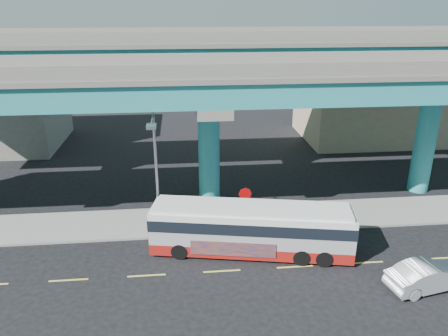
{
  "coord_description": "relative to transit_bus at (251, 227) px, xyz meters",
  "views": [
    {
      "loc": [
        -1.92,
        -20.09,
        13.48
      ],
      "look_at": [
        0.55,
        4.0,
        4.28
      ],
      "focal_mm": 35.0,
      "sensor_mm": 36.0,
      "label": 1
    }
  ],
  "objects": [
    {
      "name": "stop_sign",
      "position": [
        0.03,
        2.73,
        0.52
      ],
      "size": [
        0.81,
        0.08,
        2.71
      ],
      "rotation": [
        0.0,
        0.0,
        -0.4
      ],
      "color": "gray",
      "rests_on": "sidewalk"
    },
    {
      "name": "sedan",
      "position": [
        8.29,
        -4.25,
        -0.88
      ],
      "size": [
        3.23,
        4.94,
        1.43
      ],
      "primitive_type": "imported",
      "rotation": [
        0.0,
        0.0,
        1.77
      ],
      "color": "#BABAC0",
      "rests_on": "ground"
    },
    {
      "name": "transit_bus",
      "position": [
        0.0,
        0.0,
        0.0
      ],
      "size": [
        11.58,
        4.61,
        2.91
      ],
      "rotation": [
        0.0,
        0.0,
        -0.2
      ],
      "color": "maroon",
      "rests_on": "ground"
    },
    {
      "name": "ground",
      "position": [
        -1.85,
        -1.45,
        -1.59
      ],
      "size": [
        120.0,
        120.0,
        0.0
      ],
      "primitive_type": "plane",
      "color": "black",
      "rests_on": "ground"
    },
    {
      "name": "lane_markings",
      "position": [
        -1.85,
        -1.75,
        -1.59
      ],
      "size": [
        58.0,
        0.12,
        0.01
      ],
      "color": "#D8C64C",
      "rests_on": "ground"
    },
    {
      "name": "building_beige",
      "position": [
        16.15,
        21.53,
        1.91
      ],
      "size": [
        14.0,
        10.23,
        7.0
      ],
      "color": "tan",
      "rests_on": "ground"
    },
    {
      "name": "street_lamp",
      "position": [
        -5.28,
        1.99,
        3.51
      ],
      "size": [
        0.5,
        2.49,
        7.61
      ],
      "color": "gray",
      "rests_on": "sidewalk"
    },
    {
      "name": "viaduct",
      "position": [
        -1.85,
        7.66,
        7.55
      ],
      "size": [
        52.0,
        12.4,
        11.7
      ],
      "color": "teal",
      "rests_on": "ground"
    },
    {
      "name": "sidewalk",
      "position": [
        -1.85,
        4.05,
        -1.52
      ],
      "size": [
        70.0,
        4.0,
        0.15
      ],
      "primitive_type": "cube",
      "color": "gray",
      "rests_on": "ground"
    }
  ]
}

